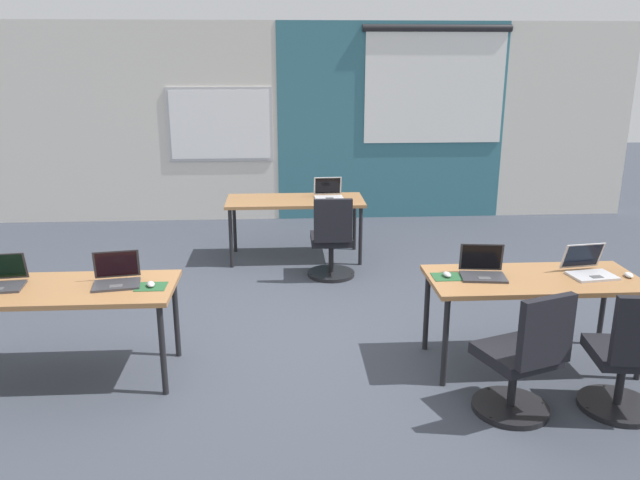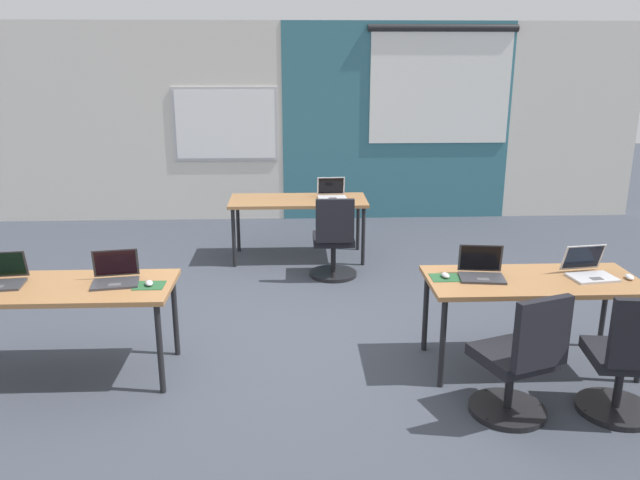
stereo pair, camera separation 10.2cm
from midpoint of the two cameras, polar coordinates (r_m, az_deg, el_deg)
The scene contains 18 objects.
ground_plane at distance 5.50m, azimuth -1.18°, elevation -8.72°, with size 24.00×24.00×0.00m.
back_wall_assembly at distance 9.22m, azimuth -1.54°, elevation 10.65°, with size 10.00×0.27×2.80m.
desk_near_left at distance 4.97m, azimuth -21.72°, elevation -4.52°, with size 1.60×0.70×0.72m.
desk_near_right at distance 5.04m, azimuth 19.29°, elevation -3.98°, with size 1.60×0.70×0.72m.
desk_far_center at distance 7.38m, azimuth -1.59°, elevation 3.27°, with size 1.60×0.70×0.72m.
laptop_near_right_end at distance 5.22m, azimuth 23.75°, elevation -2.53°, with size 0.37×0.35×0.23m.
mouse_near_right_end at distance 5.29m, azimuth 26.78°, elevation -3.01°, with size 0.07×0.11×0.03m.
chair_near_right_end at distance 4.68m, azimuth 26.61°, elevation -10.24°, with size 0.52×0.56×0.92m.
laptop_far_right at distance 7.43m, azimuth 1.47°, elevation 4.23°, with size 0.34×0.30×0.23m.
chair_far_right at distance 6.77m, azimuth 1.69°, elevation -0.43°, with size 0.52×0.54×0.92m.
laptop_near_left_end at distance 5.15m, azimuth -26.50°, elevation -3.10°, with size 0.36×0.33×0.23m.
laptop_near_left_inner at distance 4.87m, azimuth -17.51°, elevation -3.14°, with size 0.37×0.33×0.23m.
mousepad_near_left_inner at distance 4.75m, azimuth -14.65°, elevation -4.01°, with size 0.22×0.19×0.00m.
mouse_near_left_inner at distance 4.75m, azimuth -14.67°, elevation -3.80°, with size 0.08×0.11×0.03m.
laptop_near_right_inner at distance 4.92m, azimuth 15.02°, elevation -2.73°, with size 0.36×0.30×0.24m.
mousepad_near_right_inner at distance 4.86m, azimuth 11.90°, elevation -3.36°, with size 0.22×0.19×0.00m.
mouse_near_right_inner at distance 4.86m, azimuth 11.92°, elevation -3.15°, with size 0.06×0.10×0.03m.
chair_near_right_inner at distance 4.41m, azimuth 18.22°, elevation -10.88°, with size 0.57×0.61×0.92m.
Camera 2 is at (-0.05, -4.98, 2.34)m, focal length 35.25 mm.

